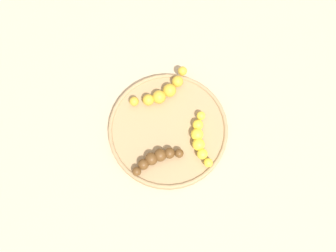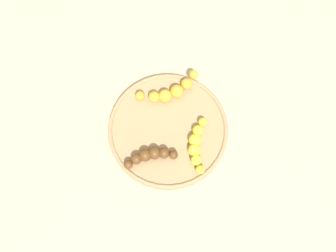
{
  "view_description": "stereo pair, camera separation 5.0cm",
  "coord_description": "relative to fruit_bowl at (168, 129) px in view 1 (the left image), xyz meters",
  "views": [
    {
      "loc": [
        -0.15,
        -0.21,
        0.84
      ],
      "look_at": [
        0.0,
        0.0,
        0.04
      ],
      "focal_mm": 37.8,
      "sensor_mm": 36.0,
      "label": 1
    },
    {
      "loc": [
        -0.11,
        -0.23,
        0.84
      ],
      "look_at": [
        0.0,
        0.0,
        0.04
      ],
      "focal_mm": 37.8,
      "sensor_mm": 36.0,
      "label": 2
    }
  ],
  "objects": [
    {
      "name": "ground_plane",
      "position": [
        0.0,
        0.0,
        -0.01
      ],
      "size": [
        2.4,
        2.4,
        0.0
      ],
      "primitive_type": "plane",
      "color": "tan"
    },
    {
      "name": "banana_yellow",
      "position": [
        0.04,
        -0.07,
        0.02
      ],
      "size": [
        0.08,
        0.12,
        0.03
      ],
      "rotation": [
        0.0,
        0.0,
        2.64
      ],
      "color": "yellow",
      "rests_on": "fruit_bowl"
    },
    {
      "name": "banana_spotted",
      "position": [
        0.04,
        0.08,
        0.02
      ],
      "size": [
        0.17,
        0.05,
        0.03
      ],
      "rotation": [
        0.0,
        0.0,
        4.7
      ],
      "color": "gold",
      "rests_on": "fruit_bowl"
    },
    {
      "name": "banana_overripe",
      "position": [
        -0.07,
        -0.05,
        0.02
      ],
      "size": [
        0.13,
        0.05,
        0.03
      ],
      "rotation": [
        0.0,
        0.0,
        1.37
      ],
      "color": "#593819",
      "rests_on": "fruit_bowl"
    },
    {
      "name": "fruit_bowl",
      "position": [
        0.0,
        0.0,
        0.0
      ],
      "size": [
        0.29,
        0.29,
        0.02
      ],
      "color": "#A08259",
      "rests_on": "ground_plane"
    }
  ]
}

